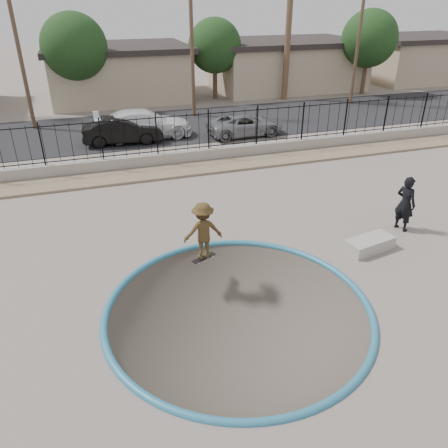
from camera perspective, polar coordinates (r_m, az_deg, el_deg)
name	(u,v)px	position (r m, az deg, el deg)	size (l,w,h in m)	color
ground	(154,175)	(23.25, -9.07, 6.37)	(120.00, 120.00, 2.20)	slate
bowl_pit	(238,309)	(11.60, 1.88, -11.07)	(6.84, 6.84, 1.80)	#484037
coping_ring	(238,309)	(11.60, 1.88, -11.07)	(7.04, 7.04, 0.20)	teal
rock_strip	(163,172)	(20.26, -7.94, 6.68)	(42.00, 1.60, 0.11)	#917E5F
retaining_wall	(158,160)	(21.19, -8.55, 8.31)	(42.00, 0.45, 0.60)	gray
fence	(157,135)	(20.83, -8.79, 11.42)	(40.00, 0.04, 1.80)	black
street	(139,129)	(27.62, -11.08, 12.11)	(90.00, 8.00, 0.04)	black
house_center	(119,72)	(36.49, -13.60, 18.78)	(10.60, 8.60, 3.90)	tan
house_east	(284,64)	(40.19, 7.90, 20.04)	(12.60, 8.60, 3.90)	tan
house_east_far	(420,57)	(47.87, 24.18, 19.27)	(11.60, 8.60, 3.90)	tan
utility_pole_left	(18,46)	(28.72, -25.30, 20.29)	(1.70, 0.24, 9.00)	#473323
utility_pole_mid	(192,36)	(29.43, -4.25, 23.26)	(1.70, 0.24, 9.50)	#473323
utility_pole_right	(359,36)	(34.39, 17.22, 22.45)	(1.70, 0.24, 9.00)	#473323
street_tree_left	(74,47)	(32.61, -18.98, 21.06)	(4.32, 4.32, 6.36)	#473323
street_tree_mid	(215,46)	(35.13, -1.22, 22.24)	(3.96, 3.96, 5.83)	#473323
street_tree_right	(369,39)	(38.59, 18.47, 21.99)	(4.32, 4.32, 6.36)	#473323
skater	(203,234)	(13.10, -2.73, -1.29)	(1.18, 0.68, 1.82)	brown
skateboard	(204,258)	(13.54, -2.65, -4.44)	(0.85, 0.53, 0.07)	black
videographer	(405,204)	(16.06, 22.60, 2.48)	(0.71, 0.47, 1.95)	black
concrete_ledge	(369,244)	(14.71, 18.47, -2.51)	(1.60, 0.70, 0.40)	#A59E92
car_b	(122,131)	(24.75, -13.12, 11.79)	(1.47, 4.20, 1.38)	black
car_c	(144,124)	(25.51, -10.42, 12.73)	(2.18, 5.37, 1.56)	white
car_d	(245,125)	(25.65, 2.77, 12.83)	(2.02, 4.37, 1.21)	gray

